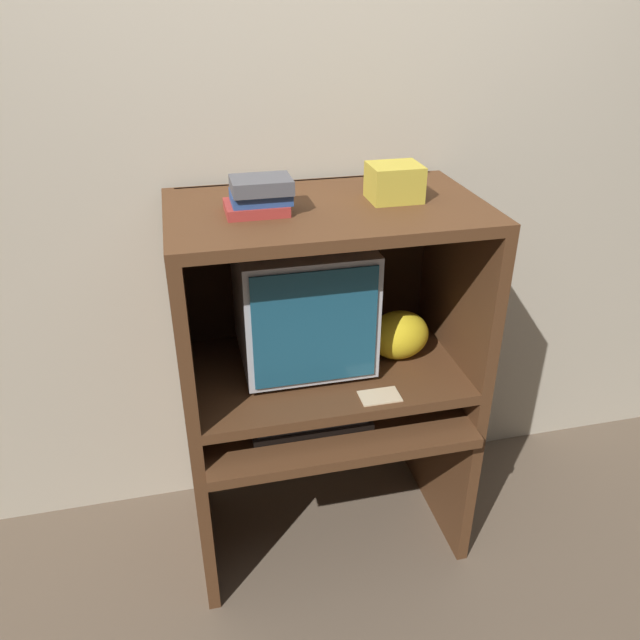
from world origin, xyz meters
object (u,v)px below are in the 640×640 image
keyboard (311,423)px  snack_bag (399,335)px  mouse (390,411)px  book_stack (259,196)px  crt_monitor (302,301)px  storage_box (394,182)px

keyboard → snack_bag: 0.43m
mouse → book_stack: book_stack is taller
crt_monitor → book_stack: book_stack is taller
keyboard → book_stack: (-0.12, 0.12, 0.74)m
crt_monitor → mouse: size_ratio=6.65×
crt_monitor → storage_box: storage_box is taller
book_stack → storage_box: (0.42, 0.03, 0.00)m
mouse → storage_box: bearing=80.6°
book_stack → mouse: bearing=-17.4°
keyboard → book_stack: size_ratio=2.08×
keyboard → book_stack: 0.76m
snack_bag → book_stack: bearing=-177.0°
mouse → storage_box: (0.03, 0.15, 0.74)m
keyboard → mouse: bearing=-0.4°
crt_monitor → snack_bag: (0.33, -0.06, -0.14)m
keyboard → mouse: size_ratio=6.02×
mouse → storage_box: storage_box is taller
keyboard → mouse: mouse is taller
mouse → book_stack: size_ratio=0.35×
crt_monitor → snack_bag: 0.36m
keyboard → book_stack: bearing=134.3°
crt_monitor → mouse: (0.25, -0.21, -0.34)m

